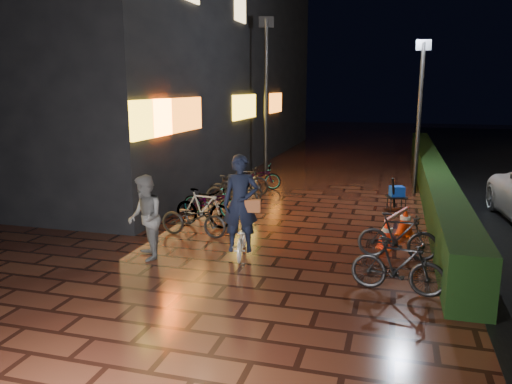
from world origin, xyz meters
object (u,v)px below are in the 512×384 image
(traffic_barrier, at_px, (396,227))
(cart_assembly, at_px, (397,193))
(cyclist, at_px, (241,219))
(bystander_person, at_px, (145,218))

(traffic_barrier, relative_size, cart_assembly, 1.63)
(cart_assembly, bearing_deg, cyclist, -121.71)
(cyclist, height_order, cart_assembly, cyclist)
(bystander_person, relative_size, cyclist, 0.81)
(traffic_barrier, distance_m, cart_assembly, 2.90)
(bystander_person, height_order, cyclist, cyclist)
(bystander_person, distance_m, cyclist, 1.88)
(bystander_person, xyz_separation_m, traffic_barrier, (4.74, 2.57, -0.52))
(traffic_barrier, bearing_deg, bystander_person, -151.54)
(cart_assembly, bearing_deg, traffic_barrier, -89.63)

